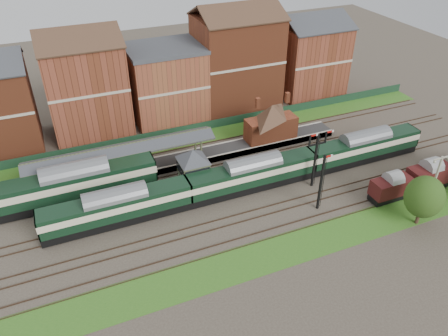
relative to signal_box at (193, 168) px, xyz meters
name	(u,v)px	position (x,y,z in m)	size (l,w,h in m)	color
ground	(224,196)	(3.00, -3.25, -3.19)	(160.00, 160.00, 0.00)	#473D33
grass_back	(185,140)	(3.00, 12.75, -3.16)	(90.00, 4.50, 0.06)	#2D6619
grass_front	(266,256)	(3.00, -15.25, -3.16)	(90.00, 5.00, 0.06)	#2D6619
fence	(181,130)	(3.00, 14.75, -2.44)	(90.00, 0.12, 1.50)	#193823
platform	(166,164)	(-2.00, 6.50, -2.69)	(55.00, 3.40, 1.00)	#2D2D2D
signal_box	(193,168)	(0.00, 0.00, 0.00)	(5.40, 5.40, 6.00)	#536749
brick_hut	(248,168)	(8.00, 0.00, -2.00)	(3.20, 2.64, 2.94)	brown
station_building	(271,121)	(15.00, 6.50, 0.76)	(8.10, 8.10, 5.90)	#964426
canopy	(122,148)	(-8.00, 6.50, 1.39)	(26.00, 3.89, 4.08)	#434C30
semaphore_bracket	(316,157)	(15.04, -5.75, 1.44)	(3.60, 0.25, 8.18)	black
semaphore_siding	(321,182)	(13.02, -10.25, 0.96)	(1.23, 0.25, 8.00)	black
yard_lamp	(436,177)	(27.00, -14.75, 0.79)	(2.60, 0.22, 7.00)	beige
town_backdrop	(165,79)	(2.82, 21.75, 3.81)	(69.00, 10.00, 16.00)	#964426
dmu_train	(253,174)	(7.16, -3.25, -0.76)	(54.16, 2.85, 4.16)	black
platform_railcar	(77,183)	(-14.63, 3.25, -0.49)	(20.22, 3.18, 4.66)	black
goods_van_a	(391,188)	(22.63, -12.25, -1.31)	(5.40, 2.34, 3.28)	black
goods_van_b	(429,176)	(28.87, -12.25, -1.14)	(5.94, 2.58, 3.61)	black
tree_far	(424,197)	(22.56, -17.41, 0.83)	(4.57, 4.57, 6.66)	#382619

